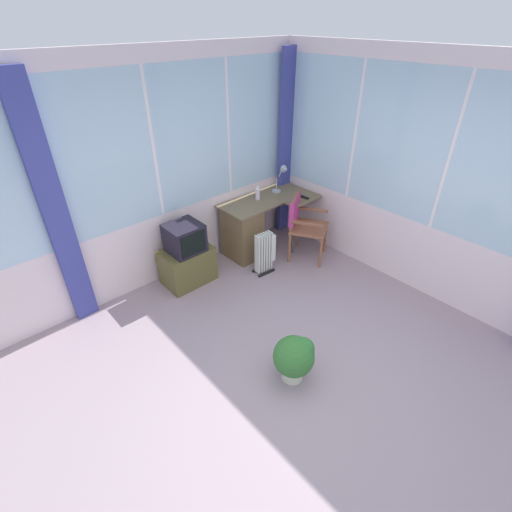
{
  "coord_description": "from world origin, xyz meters",
  "views": [
    {
      "loc": [
        -1.93,
        -1.48,
        3.0
      ],
      "look_at": [
        0.36,
        1.06,
        0.75
      ],
      "focal_mm": 26.12,
      "sensor_mm": 36.0,
      "label": 1
    }
  ],
  "objects_px": {
    "tv_on_stand": "(187,257)",
    "space_heater": "(265,252)",
    "desk": "(245,229)",
    "desk_lamp": "(283,174)",
    "spray_bottle": "(258,193)",
    "potted_plant": "(295,357)",
    "wooden_armchair": "(301,219)",
    "tv_remote": "(304,197)"
  },
  "relations": [
    {
      "from": "desk",
      "to": "potted_plant",
      "type": "height_order",
      "value": "desk"
    },
    {
      "from": "wooden_armchair",
      "to": "space_heater",
      "type": "height_order",
      "value": "wooden_armchair"
    },
    {
      "from": "desk",
      "to": "tv_remote",
      "type": "distance_m",
      "value": 0.96
    },
    {
      "from": "desk_lamp",
      "to": "tv_on_stand",
      "type": "xyz_separation_m",
      "value": [
        -1.73,
        -0.01,
        -0.66
      ]
    },
    {
      "from": "desk_lamp",
      "to": "spray_bottle",
      "type": "bearing_deg",
      "value": 175.93
    },
    {
      "from": "tv_on_stand",
      "to": "space_heater",
      "type": "height_order",
      "value": "tv_on_stand"
    },
    {
      "from": "wooden_armchair",
      "to": "potted_plant",
      "type": "relative_size",
      "value": 1.87
    },
    {
      "from": "desk",
      "to": "tv_on_stand",
      "type": "height_order",
      "value": "tv_on_stand"
    },
    {
      "from": "tv_remote",
      "to": "spray_bottle",
      "type": "relative_size",
      "value": 0.69
    },
    {
      "from": "tv_remote",
      "to": "potted_plant",
      "type": "height_order",
      "value": "tv_remote"
    },
    {
      "from": "tv_on_stand",
      "to": "space_heater",
      "type": "xyz_separation_m",
      "value": [
        0.9,
        -0.52,
        -0.07
      ]
    },
    {
      "from": "desk",
      "to": "spray_bottle",
      "type": "xyz_separation_m",
      "value": [
        0.28,
        0.05,
        0.46
      ]
    },
    {
      "from": "wooden_armchair",
      "to": "potted_plant",
      "type": "xyz_separation_m",
      "value": [
        -1.67,
        -1.45,
        -0.31
      ]
    },
    {
      "from": "tv_on_stand",
      "to": "space_heater",
      "type": "bearing_deg",
      "value": -29.88
    },
    {
      "from": "desk",
      "to": "potted_plant",
      "type": "bearing_deg",
      "value": -118.95
    },
    {
      "from": "desk",
      "to": "wooden_armchair",
      "type": "relative_size",
      "value": 1.49
    },
    {
      "from": "desk_lamp",
      "to": "space_heater",
      "type": "relative_size",
      "value": 0.67
    },
    {
      "from": "space_heater",
      "to": "wooden_armchair",
      "type": "bearing_deg",
      "value": -3.47
    },
    {
      "from": "tv_remote",
      "to": "spray_bottle",
      "type": "xyz_separation_m",
      "value": [
        -0.53,
        0.41,
        0.09
      ]
    },
    {
      "from": "tv_remote",
      "to": "wooden_armchair",
      "type": "distance_m",
      "value": 0.37
    },
    {
      "from": "desk_lamp",
      "to": "wooden_armchair",
      "type": "relative_size",
      "value": 0.44
    },
    {
      "from": "desk",
      "to": "desk_lamp",
      "type": "relative_size",
      "value": 3.42
    },
    {
      "from": "spray_bottle",
      "to": "wooden_armchair",
      "type": "distance_m",
      "value": 0.72
    },
    {
      "from": "wooden_armchair",
      "to": "space_heater",
      "type": "relative_size",
      "value": 1.54
    },
    {
      "from": "tv_on_stand",
      "to": "potted_plant",
      "type": "distance_m",
      "value": 2.02
    },
    {
      "from": "tv_remote",
      "to": "tv_on_stand",
      "type": "distance_m",
      "value": 1.88
    },
    {
      "from": "wooden_armchair",
      "to": "tv_on_stand",
      "type": "bearing_deg",
      "value": 160.18
    },
    {
      "from": "desk_lamp",
      "to": "space_heater",
      "type": "bearing_deg",
      "value": -147.75
    },
    {
      "from": "spray_bottle",
      "to": "potted_plant",
      "type": "distance_m",
      "value": 2.55
    },
    {
      "from": "spray_bottle",
      "to": "space_heater",
      "type": "bearing_deg",
      "value": -123.37
    },
    {
      "from": "spray_bottle",
      "to": "potted_plant",
      "type": "relative_size",
      "value": 0.44
    },
    {
      "from": "tv_on_stand",
      "to": "potted_plant",
      "type": "height_order",
      "value": "tv_on_stand"
    },
    {
      "from": "desk_lamp",
      "to": "space_heater",
      "type": "xyz_separation_m",
      "value": [
        -0.83,
        -0.53,
        -0.73
      ]
    },
    {
      "from": "tv_remote",
      "to": "wooden_armchair",
      "type": "bearing_deg",
      "value": -145.47
    },
    {
      "from": "wooden_armchair",
      "to": "spray_bottle",
      "type": "bearing_deg",
      "value": 114.55
    },
    {
      "from": "desk",
      "to": "tv_remote",
      "type": "xyz_separation_m",
      "value": [
        0.81,
        -0.36,
        0.37
      ]
    },
    {
      "from": "tv_on_stand",
      "to": "desk_lamp",
      "type": "bearing_deg",
      "value": 0.35
    },
    {
      "from": "desk_lamp",
      "to": "tv_on_stand",
      "type": "bearing_deg",
      "value": -179.65
    },
    {
      "from": "wooden_armchair",
      "to": "tv_on_stand",
      "type": "xyz_separation_m",
      "value": [
        -1.54,
        0.56,
        -0.22
      ]
    },
    {
      "from": "desk",
      "to": "space_heater",
      "type": "bearing_deg",
      "value": -99.36
    },
    {
      "from": "desk",
      "to": "space_heater",
      "type": "height_order",
      "value": "desk"
    },
    {
      "from": "desk_lamp",
      "to": "wooden_armchair",
      "type": "height_order",
      "value": "desk_lamp"
    }
  ]
}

